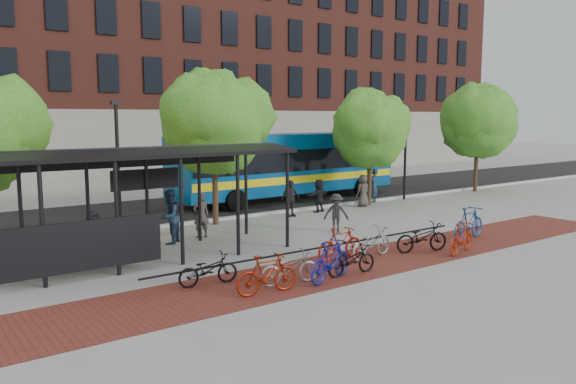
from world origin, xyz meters
TOP-DOWN VIEW (x-y plane):
  - ground at (0.00, 0.00)m, footprint 160.00×160.00m
  - asphalt_street at (0.00, 8.00)m, footprint 160.00×8.00m
  - curb at (0.00, 4.00)m, footprint 160.00×0.25m
  - brick_strip at (-2.00, -5.00)m, footprint 24.00×3.00m
  - bike_rack_rail at (-3.30, -4.10)m, footprint 12.00×0.05m
  - building_brick at (10.00, 26.00)m, footprint 55.00×14.00m
  - bus_shelter at (-8.13, -0.48)m, footprint 10.60×3.07m
  - tree_b at (-2.90, 3.35)m, footprint 5.15×4.20m
  - tree_c at (6.09, 3.35)m, footprint 4.66×3.80m
  - tree_d at (15.10, 3.35)m, footprint 5.39×4.40m
  - lamp_post_left at (-7.00, 3.60)m, footprint 0.35×0.20m
  - lamp_post_right at (9.00, 3.60)m, footprint 0.35×0.20m
  - bus at (3.64, 7.21)m, footprint 13.44×3.46m
  - bike_0 at (-7.41, -4.25)m, footprint 1.73×0.80m
  - bike_1 at (-6.54, -5.81)m, footprint 1.79×0.67m
  - bike_2 at (-5.55, -5.45)m, footprint 1.81×0.90m
  - bike_3 at (-4.47, -5.88)m, footprint 2.00×1.07m
  - bike_4 at (-3.60, -5.79)m, footprint 1.72×0.68m
  - bike_5 at (-2.68, -4.27)m, footprint 1.77×0.60m
  - bike_6 at (-1.71, -4.68)m, footprint 1.95×0.91m
  - bike_8 at (0.20, -5.14)m, footprint 2.02×1.20m
  - bike_9 at (1.09, -6.07)m, footprint 1.81×0.87m
  - bike_11 at (3.11, -4.88)m, footprint 2.10×0.84m
  - pedestrian_0 at (-9.01, 0.40)m, footprint 0.90×0.74m
  - pedestrian_1 at (-4.70, 1.33)m, footprint 0.66×0.47m
  - pedestrian_2 at (-6.11, 1.04)m, footprint 1.21×1.21m
  - pedestrian_4 at (0.69, 2.96)m, footprint 0.98×0.42m
  - pedestrian_5 at (2.53, 3.15)m, footprint 1.53×0.77m
  - pedestrian_6 at (5.35, 3.06)m, footprint 0.84×0.58m
  - pedestrian_7 at (6.82, 3.80)m, footprint 0.78×0.68m
  - pedestrian_9 at (0.02, -0.97)m, footprint 1.13×1.06m

SIDE VIEW (x-z plane):
  - ground at x=0.00m, z-range 0.00..0.00m
  - bike_rack_rail at x=-3.30m, z-range -0.47..0.47m
  - brick_strip at x=-2.00m, z-range 0.00..0.01m
  - asphalt_street at x=0.00m, z-range 0.00..0.01m
  - curb at x=0.00m, z-range 0.00..0.12m
  - bike_0 at x=-7.41m, z-range 0.00..0.88m
  - bike_4 at x=-3.60m, z-range 0.00..0.89m
  - bike_2 at x=-5.55m, z-range 0.00..0.91m
  - bike_6 at x=-1.71m, z-range 0.00..0.99m
  - bike_8 at x=0.20m, z-range 0.00..1.00m
  - bike_5 at x=-2.68m, z-range 0.00..1.05m
  - bike_9 at x=1.09m, z-range 0.00..1.05m
  - bike_1 at x=-6.54m, z-range 0.00..1.05m
  - bike_3 at x=-4.47m, z-range 0.00..1.16m
  - bike_11 at x=3.11m, z-range 0.00..1.23m
  - pedestrian_9 at x=0.02m, z-range 0.00..1.54m
  - pedestrian_5 at x=2.53m, z-range 0.00..1.58m
  - pedestrian_0 at x=-9.01m, z-range 0.00..1.59m
  - pedestrian_6 at x=5.35m, z-range 0.00..1.63m
  - pedestrian_4 at x=0.69m, z-range 0.00..1.67m
  - pedestrian_1 at x=-4.70m, z-range 0.00..1.70m
  - pedestrian_7 at x=6.82m, z-range 0.00..1.80m
  - pedestrian_2 at x=-6.11m, z-range 0.00..1.98m
  - bus at x=3.64m, z-range 0.27..3.88m
  - lamp_post_left at x=-7.00m, z-range 0.18..5.31m
  - lamp_post_right at x=9.00m, z-range 0.18..5.31m
  - bus_shelter at x=-8.13m, z-range 1.20..4.80m
  - tree_c at x=6.09m, z-range 1.09..7.02m
  - tree_b at x=-2.90m, z-range 1.22..7.69m
  - tree_d at x=15.10m, z-range 1.19..7.74m
  - building_brick at x=10.00m, z-range 0.00..20.00m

